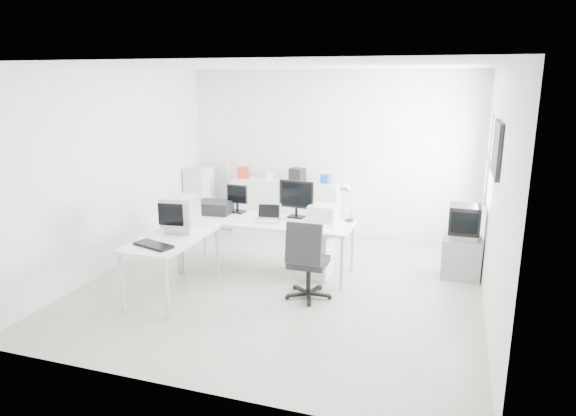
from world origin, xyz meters
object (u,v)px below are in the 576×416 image
(crt_tv, at_px, (464,222))
(sideboard, at_px, (286,207))
(inkjet_printer, at_px, (214,207))
(laser_printer, at_px, (323,213))
(side_desk, at_px, (173,265))
(filing_cabinet, at_px, (200,198))
(lcd_monitor_large, at_px, (296,199))
(crt_monitor, at_px, (181,214))
(tv_cabinet, at_px, (461,258))
(main_desk, at_px, (267,245))
(drawer_pedestal, at_px, (316,255))
(office_chair, at_px, (309,258))
(lcd_monitor_small, at_px, (237,199))
(laptop, at_px, (268,214))

(crt_tv, distance_m, sideboard, 3.19)
(inkjet_printer, relative_size, laser_printer, 1.30)
(side_desk, distance_m, filing_cabinet, 2.93)
(lcd_monitor_large, relative_size, crt_monitor, 1.15)
(side_desk, relative_size, crt_monitor, 3.05)
(side_desk, distance_m, tv_cabinet, 3.85)
(lcd_monitor_large, relative_size, crt_tv, 1.06)
(main_desk, bearing_deg, side_desk, -127.69)
(crt_monitor, distance_m, tv_cabinet, 3.81)
(side_desk, bearing_deg, sideboard, 79.84)
(laser_printer, bearing_deg, drawer_pedestal, -104.48)
(lcd_monitor_large, height_order, laser_printer, lcd_monitor_large)
(filing_cabinet, bearing_deg, side_desk, -68.94)
(office_chair, xyz_separation_m, sideboard, (-1.13, 2.52, -0.04))
(lcd_monitor_large, xyz_separation_m, sideboard, (-0.68, 1.58, -0.55))
(lcd_monitor_small, bearing_deg, side_desk, -98.06)
(crt_monitor, bearing_deg, main_desk, 38.54)
(main_desk, distance_m, side_desk, 1.39)
(crt_tv, bearing_deg, sideboard, 157.18)
(drawer_pedestal, bearing_deg, filing_cabinet, 148.74)
(tv_cabinet, bearing_deg, filing_cabinet, 167.11)
(crt_monitor, xyz_separation_m, tv_cabinet, (3.45, 1.45, -0.70))
(crt_tv, bearing_deg, side_desk, -153.77)
(laser_printer, height_order, crt_tv, crt_tv)
(office_chair, bearing_deg, lcd_monitor_large, 115.26)
(main_desk, relative_size, lcd_monitor_small, 6.11)
(crt_monitor, relative_size, tv_cabinet, 0.83)
(lcd_monitor_large, bearing_deg, main_desk, -138.11)
(laser_printer, xyz_separation_m, office_chair, (0.05, -0.91, -0.35))
(main_desk, xyz_separation_m, lcd_monitor_large, (0.35, 0.25, 0.64))
(main_desk, height_order, filing_cabinet, filing_cabinet)
(lcd_monitor_large, relative_size, sideboard, 0.28)
(lcd_monitor_small, bearing_deg, main_desk, -19.98)
(drawer_pedestal, height_order, lcd_monitor_small, lcd_monitor_small)
(lcd_monitor_large, relative_size, tv_cabinet, 0.95)
(laser_printer, distance_m, filing_cabinet, 3.02)
(lcd_monitor_large, bearing_deg, filing_cabinet, 154.86)
(lcd_monitor_small, relative_size, laser_printer, 1.04)
(laptop, relative_size, filing_cabinet, 0.30)
(crt_monitor, bearing_deg, office_chair, -0.90)
(side_desk, height_order, lcd_monitor_small, lcd_monitor_small)
(inkjet_printer, bearing_deg, office_chair, -30.13)
(main_desk, relative_size, crt_tv, 4.80)
(lcd_monitor_large, height_order, crt_monitor, lcd_monitor_large)
(main_desk, distance_m, drawer_pedestal, 0.71)
(main_desk, xyz_separation_m, crt_tv, (2.60, 0.60, 0.41))
(side_desk, relative_size, laptop, 4.21)
(laptop, bearing_deg, lcd_monitor_small, 141.04)
(inkjet_printer, bearing_deg, sideboard, 68.51)
(inkjet_printer, bearing_deg, lcd_monitor_large, 2.52)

